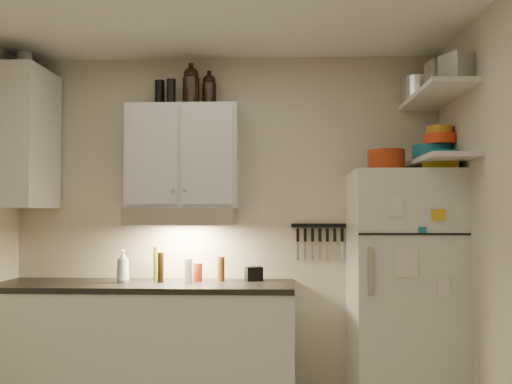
{
  "coord_description": "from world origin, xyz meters",
  "views": [
    {
      "loc": [
        0.4,
        -2.81,
        1.41
      ],
      "look_at": [
        0.25,
        0.9,
        1.55
      ],
      "focal_mm": 40.0,
      "sensor_mm": 36.0,
      "label": 1
    }
  ],
  "objects": [
    {
      "name": "back_wall",
      "position": [
        0.0,
        1.51,
        1.3
      ],
      "size": [
        3.2,
        0.02,
        2.6
      ],
      "primitive_type": "cube",
      "color": "beige",
      "rests_on": "ground"
    },
    {
      "name": "base_cabinet",
      "position": [
        -0.55,
        1.2,
        0.44
      ],
      "size": [
        2.1,
        0.6,
        0.88
      ],
      "primitive_type": "cube",
      "color": "silver",
      "rests_on": "floor"
    },
    {
      "name": "countertop",
      "position": [
        -0.55,
        1.2,
        0.9
      ],
      "size": [
        2.1,
        0.62,
        0.04
      ],
      "primitive_type": "cube",
      "color": "black",
      "rests_on": "base_cabinet"
    },
    {
      "name": "upper_cabinet",
      "position": [
        -0.3,
        1.33,
        1.83
      ],
      "size": [
        0.8,
        0.33,
        0.75
      ],
      "primitive_type": "cube",
      "color": "silver",
      "rests_on": "back_wall"
    },
    {
      "name": "side_cabinet",
      "position": [
        -1.44,
        1.2,
        1.95
      ],
      "size": [
        0.33,
        0.55,
        1.0
      ],
      "primitive_type": "cube",
      "color": "silver",
      "rests_on": "left_wall"
    },
    {
      "name": "range_hood",
      "position": [
        -0.3,
        1.27,
        1.39
      ],
      "size": [
        0.76,
        0.46,
        0.12
      ],
      "primitive_type": "cube",
      "color": "silver",
      "rests_on": "back_wall"
    },
    {
      "name": "fridge",
      "position": [
        1.25,
        1.16,
        0.85
      ],
      "size": [
        0.7,
        0.68,
        1.7
      ],
      "primitive_type": "cube",
      "color": "silver",
      "rests_on": "floor"
    },
    {
      "name": "shelf_hi",
      "position": [
        1.45,
        1.02,
        2.2
      ],
      "size": [
        0.3,
        0.95,
        0.03
      ],
      "primitive_type": "cube",
      "color": "silver",
      "rests_on": "right_wall"
    },
    {
      "name": "shelf_lo",
      "position": [
        1.45,
        1.02,
        1.76
      ],
      "size": [
        0.3,
        0.95,
        0.03
      ],
      "primitive_type": "cube",
      "color": "silver",
      "rests_on": "right_wall"
    },
    {
      "name": "knife_strip",
      "position": [
        0.7,
        1.49,
        1.32
      ],
      "size": [
        0.42,
        0.02,
        0.03
      ],
      "primitive_type": "cube",
      "color": "black",
      "rests_on": "back_wall"
    },
    {
      "name": "dutch_oven",
      "position": [
        1.14,
        1.14,
        1.77
      ],
      "size": [
        0.29,
        0.29,
        0.15
      ],
      "primitive_type": "cylinder",
      "rotation": [
        0.0,
        0.0,
        -0.16
      ],
      "color": "#9B2F12",
      "rests_on": "fridge"
    },
    {
      "name": "book_stack",
      "position": [
        1.48,
        1.05,
        1.75
      ],
      "size": [
        0.3,
        0.34,
        0.1
      ],
      "primitive_type": "cube",
      "rotation": [
        0.0,
        0.0,
        -0.27
      ],
      "color": "gold",
      "rests_on": "fridge"
    },
    {
      "name": "spice_jar",
      "position": [
        1.23,
        1.15,
        1.76
      ],
      "size": [
        0.08,
        0.08,
        0.11
      ],
      "primitive_type": "cylinder",
      "rotation": [
        0.0,
        0.0,
        -0.25
      ],
      "color": "silver",
      "rests_on": "fridge"
    },
    {
      "name": "stock_pot",
      "position": [
        1.42,
        1.36,
        2.31
      ],
      "size": [
        0.33,
        0.33,
        0.18
      ],
      "primitive_type": "cylinder",
      "rotation": [
        0.0,
        0.0,
        0.34
      ],
      "color": "silver",
      "rests_on": "shelf_hi"
    },
    {
      "name": "tin_a",
      "position": [
        1.45,
        0.9,
        2.3
      ],
      "size": [
        0.18,
        0.17,
        0.18
      ],
      "primitive_type": "cube",
      "rotation": [
        0.0,
        0.0,
        0.05
      ],
      "color": "#AAAAAD",
      "rests_on": "shelf_hi"
    },
    {
      "name": "tin_b",
      "position": [
        1.52,
        0.74,
        2.31
      ],
      "size": [
        0.24,
        0.24,
        0.18
      ],
      "primitive_type": "cube",
      "rotation": [
        0.0,
        0.0,
        0.41
      ],
      "color": "#AAAAAD",
      "rests_on": "shelf_hi"
    },
    {
      "name": "bowl_teal",
      "position": [
        1.48,
        1.22,
        1.83
      ],
      "size": [
        0.28,
        0.28,
        0.11
      ],
      "primitive_type": "cylinder",
      "color": "#186E86",
      "rests_on": "shelf_lo"
    },
    {
      "name": "bowl_orange",
      "position": [
        1.51,
        1.15,
        1.92
      ],
      "size": [
        0.23,
        0.23,
        0.07
      ],
      "primitive_type": "cylinder",
      "color": "#F43D16",
      "rests_on": "bowl_teal"
    },
    {
      "name": "bowl_yellow",
      "position": [
        1.51,
        1.15,
        1.98
      ],
      "size": [
        0.18,
        0.18,
        0.06
      ],
      "primitive_type": "cylinder",
      "color": "#C28722",
      "rests_on": "bowl_orange"
    },
    {
      "name": "plates",
      "position": [
        1.49,
        1.04,
        1.8
      ],
      "size": [
        0.27,
        0.27,
        0.05
      ],
      "primitive_type": "cylinder",
      "rotation": [
        0.0,
        0.0,
        0.33
      ],
      "color": "#186E86",
      "rests_on": "shelf_lo"
    },
    {
      "name": "growler_a",
      "position": [
        -0.25,
        1.32,
        2.35
      ],
      "size": [
        0.14,
        0.14,
        0.29
      ],
      "primitive_type": null,
      "rotation": [
        0.0,
        0.0,
        -0.13
      ],
      "color": "black",
      "rests_on": "upper_cabinet"
    },
    {
      "name": "growler_b",
      "position": [
        -0.12,
        1.38,
        2.33
      ],
      "size": [
        0.11,
        0.11,
        0.25
      ],
      "primitive_type": null,
      "rotation": [
        0.0,
        0.0,
        0.07
      ],
      "color": "black",
      "rests_on": "upper_cabinet"
    },
    {
      "name": "thermos_a",
      "position": [
        -0.39,
        1.3,
        2.3
      ],
      "size": [
        0.08,
        0.08,
        0.19
      ],
      "primitive_type": "cylinder",
      "rotation": [
        0.0,
        0.0,
        0.26
      ],
      "color": "black",
      "rests_on": "upper_cabinet"
    },
    {
      "name": "thermos_b",
      "position": [
        -0.49,
        1.4,
        2.3
      ],
      "size": [
        0.08,
        0.08,
        0.21
      ],
      "primitive_type": "cylinder",
      "rotation": [
        0.0,
        0.0,
        0.17
      ],
      "color": "black",
      "rests_on": "upper_cabinet"
    },
    {
      "name": "side_jar",
      "position": [
        -1.47,
        1.26,
        2.52
      ],
      "size": [
        0.12,
        0.12,
        0.15
      ],
      "primitive_type": "cylinder",
      "rotation": [
        0.0,
        0.0,
        -0.11
      ],
      "color": "silver",
      "rests_on": "side_cabinet"
    },
    {
      "name": "soap_bottle",
      "position": [
        -0.71,
        1.21,
        1.05
      ],
      "size": [
        0.11,
        0.11,
        0.26
      ],
      "primitive_type": "imported",
      "rotation": [
        0.0,
        0.0,
        -0.09
      ],
      "color": "silver",
      "rests_on": "countertop"
    },
    {
      "name": "pepper_mill",
      "position": [
        -0.02,
        1.32,
        1.01
      ],
      "size": [
        0.06,
        0.06,
        0.18
      ],
      "primitive_type": "cylinder",
      "rotation": [
        0.0,
        0.0,
        -0.09
      ],
      "color": "brown",
      "rests_on": "countertop"
    },
    {
      "name": "oil_bottle",
      "position": [
        -0.5,
        1.35,
        1.04
      ],
      "size": [
        0.06,
        0.06,
        0.25
      ],
      "primitive_type": "cylinder",
      "rotation": [
        0.0,
        0.0,
        0.42
      ],
      "color": "olive",
      "rests_on": "countertop"
    },
    {
      "name": "vinegar_bottle",
      "position": [
        -0.44,
        1.23,
        1.03
      ],
      "size": [
        0.05,
        0.05,
        0.21
      ],
      "primitive_type": "cylinder",
      "rotation": [
        0.0,
        0.0,
        -0.21
      ],
      "color": "black",
      "rests_on": "countertop"
    },
    {
      "name": "clear_bottle",
      "position": [
        -0.24,
        1.22,
        1.01
      ],
      "size": [
        0.08,
        0.08,
        0.17
      ],
      "primitive_type": "cylinder",
      "rotation": [
        0.0,
        0.0,
        -0.42
      ],
      "color": "silver",
      "rests_on": "countertop"
    },
    {
      "name": "red_jar",
      "position": [
        -0.19,
        1.31,
        0.99
      ],
      "size": [
        0.08,
        0.08,
        0.13
      ],
      "primitive_type": "cylinder",
      "rotation": [
        0.0,
        0.0,
        -0.26
      ],
      "color": "#9B2F12",
      "rests_on": "countertop"
    },
    {
      "name": "caddy",
      "position": [
        0.21,
        1.36,
        0.97
      ],
      "size": [
        0.14,
        0.12,
        0.1
      ],
      "primitive_type": "cube",
      "rotation": [
        0.0,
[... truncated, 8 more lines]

